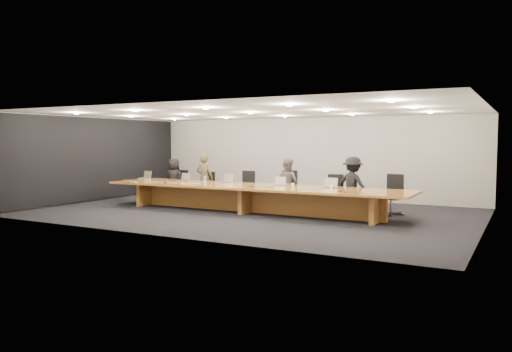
{
  "coord_description": "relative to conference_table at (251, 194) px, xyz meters",
  "views": [
    {
      "loc": [
        6.8,
        -12.14,
        1.99
      ],
      "look_at": [
        0.0,
        0.3,
        1.0
      ],
      "focal_mm": 35.0,
      "sensor_mm": 36.0,
      "label": 1
    }
  ],
  "objects": [
    {
      "name": "ground",
      "position": [
        0.0,
        0.0,
        -0.52
      ],
      "size": [
        12.0,
        12.0,
        0.0
      ],
      "primitive_type": "plane",
      "color": "black",
      "rests_on": "ground"
    },
    {
      "name": "back_wall",
      "position": [
        0.0,
        4.0,
        0.88
      ],
      "size": [
        12.0,
        0.02,
        2.8
      ],
      "primitive_type": "cube",
      "color": "beige",
      "rests_on": "ground"
    },
    {
      "name": "left_wall_panel",
      "position": [
        -5.94,
        0.0,
        0.85
      ],
      "size": [
        0.08,
        7.84,
        2.74
      ],
      "primitive_type": "cube",
      "color": "black",
      "rests_on": "ground"
    },
    {
      "name": "conference_table",
      "position": [
        0.0,
        0.0,
        0.0
      ],
      "size": [
        9.0,
        1.8,
        0.75
      ],
      "color": "#9B5F21",
      "rests_on": "ground"
    },
    {
      "name": "chair_far_left",
      "position": [
        -3.5,
        1.3,
        -0.0
      ],
      "size": [
        0.58,
        0.58,
        1.04
      ],
      "primitive_type": null,
      "rotation": [
        0.0,
        0.0,
        0.1
      ],
      "color": "black",
      "rests_on": "ground"
    },
    {
      "name": "chair_left",
      "position": [
        -2.36,
        1.22,
        -0.01
      ],
      "size": [
        0.57,
        0.57,
        1.02
      ],
      "primitive_type": null,
      "rotation": [
        0.0,
        0.0,
        0.1
      ],
      "color": "black",
      "rests_on": "ground"
    },
    {
      "name": "chair_mid_left",
      "position": [
        -0.91,
        1.22,
        0.03
      ],
      "size": [
        0.62,
        0.62,
        1.09
      ],
      "primitive_type": null,
      "rotation": [
        0.0,
        0.0,
        -0.12
      ],
      "color": "black",
      "rests_on": "ground"
    },
    {
      "name": "chair_mid_right",
      "position": [
        0.47,
        1.33,
        0.05
      ],
      "size": [
        0.62,
        0.62,
        1.14
      ],
      "primitive_type": null,
      "rotation": [
        0.0,
        0.0,
        -0.07
      ],
      "color": "black",
      "rests_on": "ground"
    },
    {
      "name": "chair_right",
      "position": [
        2.01,
        1.22,
        0.02
      ],
      "size": [
        0.61,
        0.61,
        1.07
      ],
      "primitive_type": null,
      "rotation": [
        0.0,
        0.0,
        0.13
      ],
      "color": "black",
      "rests_on": "ground"
    },
    {
      "name": "chair_far_right",
      "position": [
        3.59,
        1.34,
        0.04
      ],
      "size": [
        0.68,
        0.68,
        1.13
      ],
      "primitive_type": null,
      "rotation": [
        0.0,
        0.0,
        -0.22
      ],
      "color": "black",
      "rests_on": "ground"
    },
    {
      "name": "person_a",
      "position": [
        -3.65,
        1.2,
        0.19
      ],
      "size": [
        0.7,
        0.46,
        1.42
      ],
      "primitive_type": "imported",
      "rotation": [
        0.0,
        0.0,
        3.12
      ],
      "color": "black",
      "rests_on": "ground"
    },
    {
      "name": "person_b",
      "position": [
        -2.37,
        1.16,
        0.27
      ],
      "size": [
        0.62,
        0.44,
        1.59
      ],
      "primitive_type": "imported",
      "rotation": [
        0.0,
        0.0,
        3.25
      ],
      "color": "#3E3721",
      "rests_on": "ground"
    },
    {
      "name": "person_c",
      "position": [
        0.6,
        1.13,
        0.22
      ],
      "size": [
        0.85,
        0.74,
        1.48
      ],
      "primitive_type": "imported",
      "rotation": [
        0.0,
        0.0,
        2.86
      ],
      "color": "#4E4E50",
      "rests_on": "ground"
    },
    {
      "name": "person_d",
      "position": [
        2.55,
        1.25,
        0.26
      ],
      "size": [
        1.13,
        0.84,
        1.56
      ],
      "primitive_type": "imported",
      "rotation": [
        0.0,
        0.0,
        2.86
      ],
      "color": "black",
      "rests_on": "ground"
    },
    {
      "name": "laptop_a",
      "position": [
        -4.12,
        0.27,
        0.37
      ],
      "size": [
        0.42,
        0.34,
        0.29
      ],
      "primitive_type": null,
      "rotation": [
        0.0,
        0.0,
        -0.22
      ],
      "color": "#B9A98D",
      "rests_on": "conference_table"
    },
    {
      "name": "laptop_b",
      "position": [
        -2.59,
        0.31,
        0.36
      ],
      "size": [
        0.35,
        0.27,
        0.26
      ],
      "primitive_type": null,
      "rotation": [
        0.0,
        0.0,
        -0.07
      ],
      "color": "tan",
      "rests_on": "conference_table"
    },
    {
      "name": "laptop_c",
      "position": [
        -1.09,
        0.41,
        0.37
      ],
      "size": [
        0.41,
        0.34,
        0.28
      ],
      "primitive_type": null,
      "rotation": [
        0.0,
        0.0,
        -0.25
      ],
      "color": "beige",
      "rests_on": "conference_table"
    },
    {
      "name": "laptop_d",
      "position": [
        0.72,
        0.27,
        0.36
      ],
      "size": [
        0.35,
        0.26,
        0.26
      ],
      "primitive_type": null,
      "rotation": [
        0.0,
        0.0,
        -0.06
      ],
      "color": "#BBAB8F",
      "rests_on": "conference_table"
    },
    {
      "name": "laptop_e",
      "position": [
        2.21,
        0.29,
        0.37
      ],
      "size": [
        0.37,
        0.28,
        0.28
      ],
      "primitive_type": null,
      "rotation": [
        0.0,
        0.0,
        -0.05
      ],
      "color": "tan",
      "rests_on": "conference_table"
    },
    {
      "name": "water_bottle",
      "position": [
        -1.62,
        0.09,
        0.33
      ],
      "size": [
        0.06,
        0.06,
        0.2
      ],
      "primitive_type": "cylinder",
      "rotation": [
        0.0,
        0.0,
        0.0
      ],
      "color": "#AFC0BC",
      "rests_on": "conference_table"
    },
    {
      "name": "amber_mug",
      "position": [
        -2.27,
        0.06,
        0.28
      ],
      "size": [
        0.09,
        0.09,
        0.1
      ],
      "primitive_type": "cylinder",
      "rotation": [
        0.0,
        0.0,
        0.14
      ],
      "color": "brown",
      "rests_on": "conference_table"
    },
    {
      "name": "paper_cup_near",
      "position": [
        1.18,
        0.24,
        0.28
      ],
      "size": [
        0.11,
        0.11,
        0.1
      ],
      "primitive_type": "cone",
      "rotation": [
        0.0,
        0.0,
        0.4
      ],
      "color": "white",
      "rests_on": "conference_table"
    },
    {
      "name": "paper_cup_far",
      "position": [
        2.31,
        0.17,
        0.28
      ],
      "size": [
        0.09,
        0.09,
        0.1
      ],
      "primitive_type": "cone",
      "rotation": [
        0.0,
        0.0,
        0.0
      ],
      "color": "white",
      "rests_on": "conference_table"
    },
    {
      "name": "notepad",
      "position": [
        -4.3,
        0.35,
        0.24
      ],
      "size": [
        0.25,
        0.22,
        0.01
      ],
      "primitive_type": "cube",
      "rotation": [
        0.0,
        0.0,
        -0.26
      ],
      "color": "white",
      "rests_on": "conference_table"
    },
    {
      "name": "lime_gadget",
      "position": [
        -4.29,
        0.36,
        0.26
      ],
      "size": [
        0.2,
        0.15,
        0.03
      ],
      "primitive_type": "cube",
      "rotation": [
        0.0,
        0.0,
        0.26
      ],
      "color": "#63D338",
      "rests_on": "notepad"
    },
    {
      "name": "av_box",
      "position": [
        -3.67,
        -0.72,
        0.24
      ],
      "size": [
        0.2,
        0.16,
        0.03
      ],
      "primitive_type": "cube",
      "rotation": [
        0.0,
        0.0,
        0.08
      ],
      "color": "#B0B0B5",
      "rests_on": "conference_table"
    },
    {
      "name": "mic_left",
      "position": [
        -2.68,
        -0.47,
        0.25
      ],
      "size": [
        0.17,
        0.17,
        0.03
      ],
      "primitive_type": "cone",
      "rotation": [
        0.0,
        0.0,
        0.37
      ],
      "color": "black",
      "rests_on": "conference_table"
    },
    {
      "name": "mic_center",
      "position": [
        0.18,
        -0.29,
        0.24
      ],
      "size": [
        0.12,
        0.12,
        0.03
      ],
      "primitive_type": "cone",
      "rotation": [
        0.0,
        0.0,
        0.13
      ],
      "color": "black",
      "rests_on": "conference_table"
    },
    {
      "name": "mic_right",
      "position": [
        2.78,
        -0.46,
        0.25
      ],
      "size": [
        0.16,
        0.16,
        0.03
      ],
      "primitive_type": "cone",
      "rotation": [
        0.0,
        0.0,
        0.36
      ],
      "color": "black",
      "rests_on": "conference_table"
    }
  ]
}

